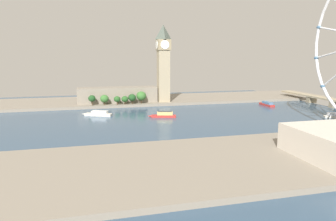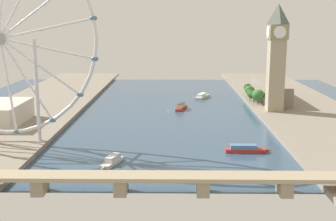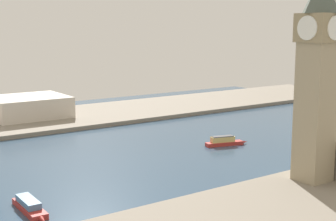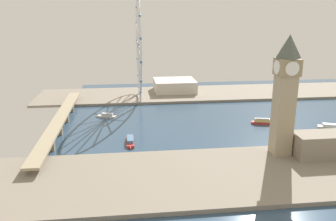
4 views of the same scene
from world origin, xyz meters
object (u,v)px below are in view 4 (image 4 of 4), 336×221
object	(u,v)px
tour_boat_3	(263,122)
tour_boat_1	(130,141)
tour_boat_2	(333,127)
river_bridge	(60,121)
ferris_wheel	(139,46)
tour_boat_0	(107,116)
riverside_hall	(175,85)
clock_tower	(285,94)

from	to	relation	value
tour_boat_3	tour_boat_1	bearing A→B (deg)	-148.62
tour_boat_2	tour_boat_3	size ratio (longest dim) A/B	1.11
river_bridge	tour_boat_3	bearing A→B (deg)	-93.55
tour_boat_3	river_bridge	bearing A→B (deg)	-167.87
ferris_wheel	tour_boat_0	world-z (taller)	ferris_wheel
riverside_hall	tour_boat_1	distance (m)	199.06
riverside_hall	tour_boat_3	size ratio (longest dim) A/B	2.01
clock_tower	ferris_wheel	xyz separation A→B (m)	(200.68, 102.38, 18.36)
river_bridge	tour_boat_1	xyz separation A→B (m)	(-51.14, -68.74, -5.28)
riverside_hall	tour_boat_0	distance (m)	139.40
tour_boat_3	ferris_wheel	bearing A→B (deg)	151.45
ferris_wheel	tour_boat_0	bearing A→B (deg)	152.49
clock_tower	riverside_hall	xyz separation A→B (m)	(231.79, 52.28, -40.43)
tour_boat_2	tour_boat_3	xyz separation A→B (m)	(23.66, 61.82, 0.39)
tour_boat_0	tour_boat_1	world-z (taller)	tour_boat_1
ferris_wheel	tour_boat_1	distance (m)	171.43
tour_boat_0	river_bridge	bearing A→B (deg)	52.48
tour_boat_1	river_bridge	bearing A→B (deg)	-126.33
ferris_wheel	river_bridge	world-z (taller)	ferris_wheel
tour_boat_0	tour_boat_1	distance (m)	84.82
clock_tower	tour_boat_1	xyz separation A→B (m)	(43.92, 117.49, -49.36)
tour_boat_0	tour_boat_3	world-z (taller)	tour_boat_3
tour_boat_2	tour_boat_1	bearing A→B (deg)	-151.57
clock_tower	river_bridge	world-z (taller)	clock_tower
ferris_wheel	tour_boat_3	distance (m)	182.52
riverside_hall	tour_boat_0	xyz separation A→B (m)	(-106.58, 89.40, -9.04)
riverside_hall	tour_boat_2	xyz separation A→B (m)	(-173.13, -133.28, -8.91)
ferris_wheel	tour_boat_1	size ratio (longest dim) A/B	4.43
tour_boat_0	tour_boat_3	bearing A→B (deg)	-176.55
ferris_wheel	tour_boat_2	world-z (taller)	ferris_wheel
clock_tower	ferris_wheel	distance (m)	226.04
tour_boat_1	tour_boat_3	world-z (taller)	tour_boat_3
clock_tower	tour_boat_0	size ratio (longest dim) A/B	3.89
river_bridge	tour_boat_3	size ratio (longest dim) A/B	8.17
tour_boat_1	tour_boat_0	bearing A→B (deg)	-163.10
riverside_hall	tour_boat_2	size ratio (longest dim) A/B	1.81
riverside_hall	tour_boat_3	world-z (taller)	riverside_hall
ferris_wheel	tour_boat_2	size ratio (longest dim) A/B	4.17
clock_tower	tour_boat_3	bearing A→B (deg)	-13.11
clock_tower	tour_boat_0	world-z (taller)	clock_tower
riverside_hall	tour_boat_1	world-z (taller)	riverside_hall
riverside_hall	river_bridge	xyz separation A→B (m)	(-136.73, 133.94, -3.65)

